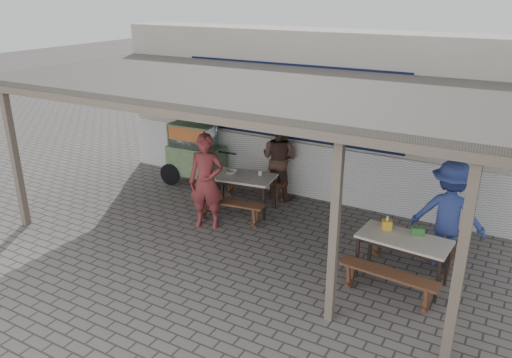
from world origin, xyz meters
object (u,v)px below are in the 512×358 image
object	(u,v)px
bench_right_street	(388,279)
condiment_bowl	(232,172)
table_right	(404,243)
vendor_cart	(195,152)
donation_box	(418,231)
table_left	(242,179)
tissue_box	(387,224)
patron_street_side	(206,182)
patron_wall_side	(279,159)
bench_right_wall	(413,247)
bench_left_street	(229,207)
condiment_jar	(260,173)
patron_right_table	(449,214)
bench_left_wall	(254,184)

from	to	relation	value
bench_right_street	condiment_bowl	bearing A→B (deg)	159.60
table_right	vendor_cart	distance (m)	5.57
donation_box	table_right	bearing A→B (deg)	-124.27
table_left	tissue_box	size ratio (longest dim) A/B	9.94
patron_street_side	patron_wall_side	bearing A→B (deg)	56.15
table_right	bench_right_wall	xyz separation A→B (m)	(0.04, 0.58, -0.33)
patron_street_side	condiment_bowl	xyz separation A→B (m)	(-0.07, 1.01, -0.14)
bench_left_street	vendor_cart	distance (m)	2.33
bench_right_street	vendor_cart	xyz separation A→B (m)	(-5.21, 2.43, 0.45)
tissue_box	donation_box	size ratio (longest dim) A/B	0.76
table_left	condiment_jar	world-z (taller)	condiment_jar
patron_right_table	tissue_box	xyz separation A→B (m)	(-0.80, -0.68, -0.08)
bench_left_wall	donation_box	xyz separation A→B (m)	(3.78, -1.54, 0.48)
tissue_box	patron_street_side	bearing A→B (deg)	-179.02
patron_street_side	condiment_bowl	size ratio (longest dim) A/B	8.72
bench_left_wall	bench_right_wall	distance (m)	3.86
donation_box	patron_right_table	bearing A→B (deg)	63.19
bench_right_wall	condiment_jar	bearing A→B (deg)	171.57
bench_left_street	condiment_jar	size ratio (longest dim) A/B	15.62
vendor_cart	patron_right_table	bearing A→B (deg)	-13.30
bench_left_street	donation_box	world-z (taller)	donation_box
bench_left_street	tissue_box	xyz separation A→B (m)	(3.12, -0.26, 0.49)
table_left	bench_right_street	size ratio (longest dim) A/B	0.96
bench_left_wall	patron_street_side	xyz separation A→B (m)	(-0.09, -1.63, 0.58)
bench_right_street	patron_street_side	bearing A→B (deg)	173.32
bench_left_wall	condiment_bowl	xyz separation A→B (m)	(-0.16, -0.61, 0.44)
table_left	patron_street_side	xyz separation A→B (m)	(-0.19, -0.97, 0.24)
bench_right_street	vendor_cart	bearing A→B (deg)	159.27
bench_left_street	bench_left_wall	bearing A→B (deg)	90.00
bench_left_wall	condiment_bowl	bearing A→B (deg)	-113.45
bench_right_wall	tissue_box	bearing A→B (deg)	-128.60
bench_right_wall	table_left	bearing A→B (deg)	176.06
patron_right_table	bench_right_street	bearing A→B (deg)	67.18
patron_street_side	donation_box	distance (m)	3.87
bench_right_wall	condiment_jar	distance (m)	3.39
tissue_box	donation_box	distance (m)	0.47
table_left	bench_left_street	world-z (taller)	table_left
donation_box	condiment_jar	xyz separation A→B (m)	(-3.38, 1.11, -0.02)
bench_right_street	vendor_cart	distance (m)	5.76
bench_left_street	condiment_bowl	bearing A→B (deg)	108.92
table_right	patron_street_side	size ratio (longest dim) A/B	0.76
bench_left_wall	donation_box	bearing A→B (deg)	-30.59
patron_wall_side	tissue_box	xyz separation A→B (m)	(2.89, -1.94, -0.05)
bench_left_wall	patron_right_table	xyz separation A→B (m)	(4.11, -0.89, 0.57)
donation_box	bench_right_wall	bearing A→B (deg)	105.69
bench_left_street	condiment_jar	world-z (taller)	condiment_jar
donation_box	bench_left_street	bearing A→B (deg)	176.28
bench_left_street	table_right	xyz separation A→B (m)	(3.44, -0.45, 0.33)
vendor_cart	condiment_bowl	distance (m)	1.61
table_left	table_right	world-z (taller)	same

